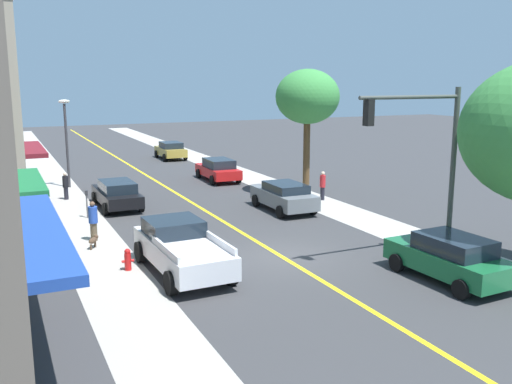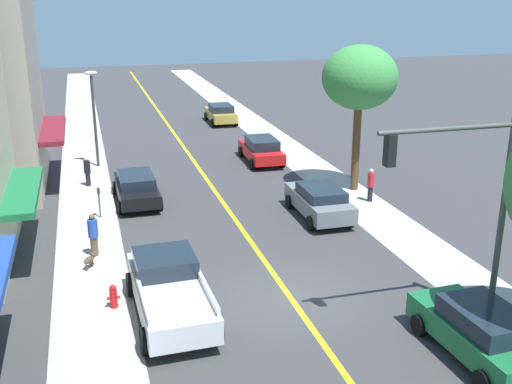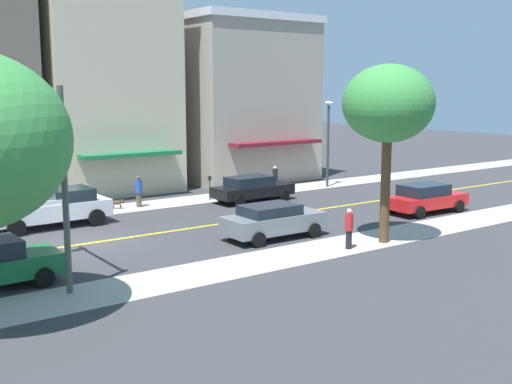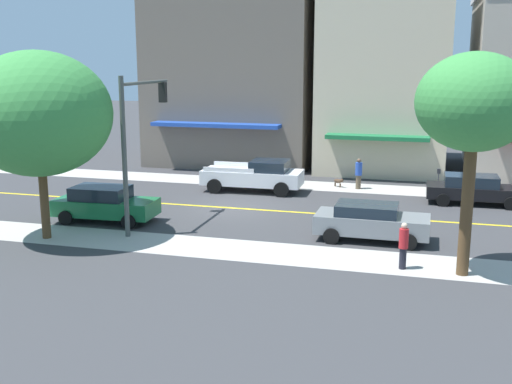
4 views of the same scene
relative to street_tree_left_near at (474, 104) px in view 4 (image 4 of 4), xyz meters
The scene contains 18 objects.
ground_plane 13.75m from the street_tree_left_near, 124.35° to the right, with size 140.00×140.00×0.00m, color #38383A.
sidewalk_left 17.91m from the street_tree_left_near, 142.56° to the right, with size 2.62×126.00×0.01m, color #ADA8A0.
sidewalk_right 11.82m from the street_tree_left_near, 93.47° to the right, with size 2.62×126.00×0.01m, color #ADA8A0.
road_centerline_stripe 13.74m from the street_tree_left_near, 124.35° to the right, with size 0.20×126.00×0.00m, color yellow.
pale_office_building 25.61m from the street_tree_left_near, 145.97° to the right, with size 10.56×11.29×14.80m.
tan_rowhouse 21.61m from the street_tree_left_near, 168.81° to the right, with size 11.10×8.20×13.66m.
street_tree_left_near is the anchor object (origin of this frame).
street_tree_right_corner 16.12m from the street_tree_left_near, 90.46° to the right, with size 5.77×5.77×7.49m.
fire_hydrant 16.75m from the street_tree_left_near, 143.78° to the right, with size 0.44×0.24×0.81m.
parking_meter 13.79m from the street_tree_left_near, behind, with size 0.12×0.18×1.40m.
traffic_light_mast 13.34m from the street_tree_left_near, 100.91° to the right, with size 4.47×0.32×6.50m.
black_sedan_left_curb 12.18m from the street_tree_left_near, behind, with size 2.10×4.76×1.46m.
green_sedan_right_curb 16.16m from the street_tree_left_near, 101.62° to the right, with size 2.23×4.56×1.60m.
grey_sedan_right_curb 6.82m from the street_tree_left_near, 134.22° to the right, with size 2.12×4.49×1.49m.
white_pickup_truck 15.91m from the street_tree_left_near, 137.07° to the right, with size 2.48×5.47×1.75m.
pedestrian_blue_shirt 14.97m from the street_tree_left_near, 159.58° to the right, with size 0.38×0.38×1.71m.
pedestrian_red_shirt 5.25m from the street_tree_left_near, 91.60° to the right, with size 0.32×0.32×1.65m.
small_dog 15.75m from the street_tree_left_near, 155.72° to the right, with size 0.52×0.64×0.51m.
Camera 4 is at (28.15, 8.88, 7.16)m, focal length 43.64 mm.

